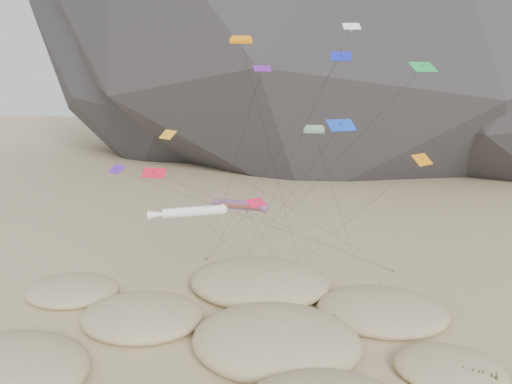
% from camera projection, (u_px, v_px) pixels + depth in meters
% --- Properties ---
extents(ground, '(500.00, 500.00, 0.00)m').
position_uv_depth(ground, '(229.00, 372.00, 40.23)').
color(ground, '#CCB789').
rests_on(ground, ground).
extents(dunes, '(47.34, 39.96, 4.19)m').
position_uv_depth(dunes, '(230.00, 337.00, 44.12)').
color(dunes, '#CCB789').
rests_on(dunes, ground).
extents(dune_grass, '(43.35, 30.77, 1.57)m').
position_uv_depth(dune_grass, '(236.00, 337.00, 44.03)').
color(dune_grass, black).
rests_on(dune_grass, ground).
extents(kite_stakes, '(23.74, 6.79, 0.30)m').
position_uv_depth(kite_stakes, '(299.00, 268.00, 61.93)').
color(kite_stakes, '#3F2D1E').
rests_on(kite_stakes, ground).
extents(rainbow_tube_kite, '(6.62, 14.53, 11.44)m').
position_uv_depth(rainbow_tube_kite, '(241.00, 205.00, 50.40)').
color(rainbow_tube_kite, '#DC4A17').
rests_on(rainbow_tube_kite, ground).
extents(white_tube_kite, '(7.73, 14.74, 11.87)m').
position_uv_depth(white_tube_kite, '(189.00, 212.00, 45.82)').
color(white_tube_kite, white).
rests_on(white_tube_kite, ground).
extents(orange_parafoil, '(6.94, 8.70, 27.44)m').
position_uv_depth(orange_parafoil, '(242.00, 44.00, 51.27)').
color(orange_parafoil, orange).
rests_on(orange_parafoil, ground).
extents(multi_parafoil, '(5.95, 12.38, 18.76)m').
position_uv_depth(multi_parafoil, '(315.00, 132.00, 47.91)').
color(multi_parafoil, '#DD4E17').
rests_on(multi_parafoil, ground).
extents(delta_kites, '(32.13, 18.91, 28.31)m').
position_uv_depth(delta_kites, '(287.00, 129.00, 47.32)').
color(delta_kites, '#541DAA').
rests_on(delta_kites, ground).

